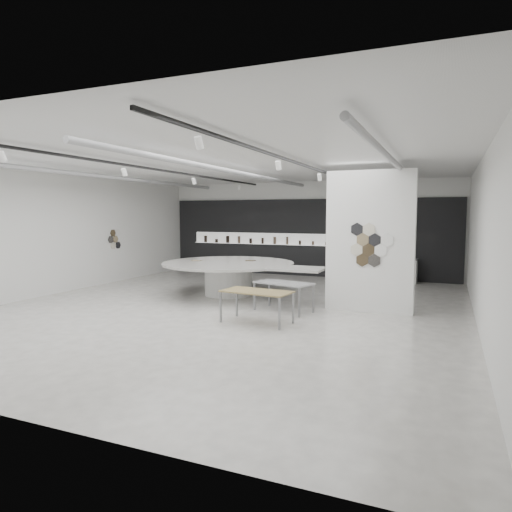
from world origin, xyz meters
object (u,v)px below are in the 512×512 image
at_px(partition_column, 370,242).
at_px(sample_table_wood, 257,293).
at_px(display_island, 230,274).
at_px(kitchen_counter, 395,270).
at_px(sample_table_stone, 284,285).

xyz_separation_m(partition_column, sample_table_wood, (-2.17, -2.28, -1.11)).
bearing_deg(display_island, partition_column, -9.57).
relative_size(sample_table_wood, kitchen_counter, 1.07).
relative_size(partition_column, sample_table_stone, 2.24).
distance_m(sample_table_wood, kitchen_counter, 8.12).
bearing_deg(partition_column, kitchen_counter, 89.20).
distance_m(partition_column, sample_table_wood, 3.34).
relative_size(display_island, sample_table_stone, 3.22).
distance_m(display_island, sample_table_wood, 3.69).
bearing_deg(sample_table_wood, partition_column, 46.48).
xyz_separation_m(partition_column, display_island, (-4.31, 0.72, -1.13)).
xyz_separation_m(sample_table_wood, sample_table_stone, (0.15, 1.41, -0.00)).
xyz_separation_m(partition_column, kitchen_counter, (0.08, 5.52, -1.36)).
height_order(sample_table_wood, sample_table_stone, sample_table_stone).
xyz_separation_m(partition_column, sample_table_stone, (-2.01, -0.87, -1.11)).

